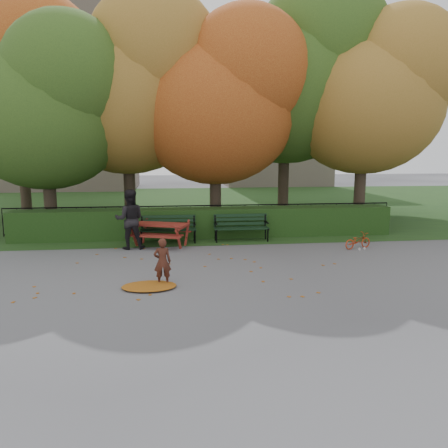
{
  "coord_description": "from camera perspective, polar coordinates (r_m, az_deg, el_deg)",
  "views": [
    {
      "loc": [
        -1.18,
        -10.4,
        2.94
      ],
      "look_at": [
        0.22,
        1.16,
        1.0
      ],
      "focal_mm": 35.0,
      "sensor_mm": 36.0,
      "label": 1
    }
  ],
  "objects": [
    {
      "name": "leaf_scatter",
      "position": [
        11.16,
        -0.61,
        -5.79
      ],
      "size": [
        9.0,
        5.7,
        0.01
      ],
      "primitive_type": null,
      "color": "brown",
      "rests_on": "ground"
    },
    {
      "name": "tree_f",
      "position": [
        20.71,
        -24.59,
        16.27
      ],
      "size": [
        6.93,
        6.6,
        9.19
      ],
      "color": "#31231D",
      "rests_on": "ground"
    },
    {
      "name": "bench_right",
      "position": [
        14.49,
        2.24,
        -0.17
      ],
      "size": [
        1.8,
        0.57,
        0.88
      ],
      "color": "black",
      "rests_on": "ground"
    },
    {
      "name": "tree_b",
      "position": [
        17.37,
        -11.54,
        17.42
      ],
      "size": [
        6.72,
        6.4,
        8.79
      ],
      "color": "#31231D",
      "rests_on": "ground"
    },
    {
      "name": "tree_a",
      "position": [
        16.55,
        -21.59,
        14.29
      ],
      "size": [
        5.88,
        5.6,
        7.48
      ],
      "color": "#31231D",
      "rests_on": "ground"
    },
    {
      "name": "tree_c",
      "position": [
        16.6,
        0.11,
        15.97
      ],
      "size": [
        6.3,
        6.0,
        8.0
      ],
      "color": "#31231D",
      "rests_on": "ground"
    },
    {
      "name": "iron_fence",
      "position": [
        15.93,
        -2.58,
        0.77
      ],
      "size": [
        14.0,
        0.04,
        1.02
      ],
      "color": "black",
      "rests_on": "ground"
    },
    {
      "name": "ground",
      "position": [
        10.88,
        -0.43,
        -6.23
      ],
      "size": [
        90.0,
        90.0,
        0.0
      ],
      "primitive_type": "plane",
      "color": "slate",
      "rests_on": "ground"
    },
    {
      "name": "building_right",
      "position": [
        39.6,
        6.72,
        13.83
      ],
      "size": [
        9.0,
        6.0,
        12.0
      ],
      "primitive_type": "cube",
      "color": "#B6A08E",
      "rests_on": "ground"
    },
    {
      "name": "child",
      "position": [
        9.79,
        -8.05,
        -4.9
      ],
      "size": [
        0.4,
        0.27,
        1.06
      ],
      "primitive_type": "imported",
      "rotation": [
        0.0,
        0.0,
        3.19
      ],
      "color": "#442015",
      "rests_on": "ground"
    },
    {
      "name": "grass_strip",
      "position": [
        24.61,
        -4.11,
        2.58
      ],
      "size": [
        90.0,
        90.0,
        0.0
      ],
      "primitive_type": "plane",
      "color": "#1E3B18",
      "rests_on": "ground"
    },
    {
      "name": "leaf_pile",
      "position": [
        9.74,
        -9.76,
        -8.0
      ],
      "size": [
        1.34,
        1.06,
        0.08
      ],
      "primitive_type": "ellipsoid",
      "rotation": [
        0.0,
        0.0,
        0.21
      ],
      "color": "brown",
      "rests_on": "ground"
    },
    {
      "name": "adult",
      "position": [
        13.52,
        -12.22,
        0.6
      ],
      "size": [
        0.92,
        0.73,
        1.82
      ],
      "primitive_type": "imported",
      "rotation": [
        0.0,
        0.0,
        3.19
      ],
      "color": "black",
      "rests_on": "ground"
    },
    {
      "name": "tree_g",
      "position": [
        22.43,
        18.93,
        15.19
      ],
      "size": [
        6.3,
        6.0,
        8.55
      ],
      "color": "#31231D",
      "rests_on": "ground"
    },
    {
      "name": "bench_left",
      "position": [
        14.31,
        -7.29,
        -0.36
      ],
      "size": [
        1.8,
        0.57,
        0.88
      ],
      "color": "black",
      "rests_on": "ground"
    },
    {
      "name": "picnic_table",
      "position": [
        13.82,
        -8.26,
        -0.58
      ],
      "size": [
        2.04,
        1.85,
        0.81
      ],
      "rotation": [
        0.0,
        0.0,
        -0.36
      ],
      "color": "maroon",
      "rests_on": "ground"
    },
    {
      "name": "bicycle",
      "position": [
        13.94,
        17.06,
        -2.1
      ],
      "size": [
        1.0,
        0.61,
        0.5
      ],
      "primitive_type": "imported",
      "rotation": [
        0.0,
        0.0,
        1.89
      ],
      "color": "#AC2E0F",
      "rests_on": "ground"
    },
    {
      "name": "hedge",
      "position": [
        15.15,
        -2.35,
        0.18
      ],
      "size": [
        13.0,
        0.9,
        1.0
      ],
      "primitive_type": "cube",
      "color": "black",
      "rests_on": "ground"
    },
    {
      "name": "tree_d",
      "position": [
        18.59,
        9.49,
        18.75
      ],
      "size": [
        7.14,
        6.8,
        9.58
      ],
      "color": "#31231D",
      "rests_on": "ground"
    },
    {
      "name": "building_left",
      "position": [
        37.51,
        -19.66,
        15.91
      ],
      "size": [
        10.0,
        7.0,
        15.0
      ],
      "primitive_type": "cube",
      "color": "#B6A08E",
      "rests_on": "ground"
    },
    {
      "name": "tree_e",
      "position": [
        18.04,
        19.17,
        15.77
      ],
      "size": [
        6.09,
        5.8,
        8.16
      ],
      "color": "#31231D",
      "rests_on": "ground"
    }
  ]
}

